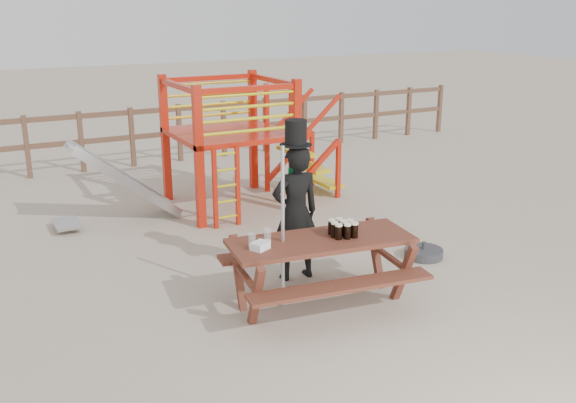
% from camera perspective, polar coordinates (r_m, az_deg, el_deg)
% --- Properties ---
extents(ground, '(60.00, 60.00, 0.00)m').
position_cam_1_polar(ground, '(7.54, 4.25, -7.83)').
color(ground, tan).
rests_on(ground, ground).
extents(back_fence, '(15.09, 0.09, 1.20)m').
position_cam_1_polar(back_fence, '(13.51, -11.67, 6.38)').
color(back_fence, brown).
rests_on(back_fence, ground).
extents(playground_fort, '(4.71, 1.84, 2.10)m').
position_cam_1_polar(playground_fort, '(10.31, -5.64, 5.28)').
color(playground_fort, red).
rests_on(playground_fort, ground).
extents(picnic_table, '(2.15, 1.62, 0.77)m').
position_cam_1_polar(picnic_table, '(7.00, 2.94, -5.50)').
color(picnic_table, brown).
rests_on(picnic_table, ground).
extents(man_with_hat, '(0.61, 0.42, 1.93)m').
position_cam_1_polar(man_with_hat, '(7.54, 0.67, -0.71)').
color(man_with_hat, black).
rests_on(man_with_hat, ground).
extents(metal_pole, '(0.04, 0.04, 1.80)m').
position_cam_1_polar(metal_pole, '(6.77, -0.46, -2.50)').
color(metal_pole, '#B2B2B7').
rests_on(metal_pole, ground).
extents(parasol_base, '(0.50, 0.50, 0.21)m').
position_cam_1_polar(parasol_base, '(8.61, 11.96, -4.49)').
color(parasol_base, '#323237').
rests_on(parasol_base, ground).
extents(paper_bag, '(0.22, 0.21, 0.08)m').
position_cam_1_polar(paper_bag, '(6.58, -2.50, -3.96)').
color(paper_bag, white).
rests_on(paper_bag, picnic_table).
extents(stout_pints, '(0.27, 0.28, 0.17)m').
position_cam_1_polar(stout_pints, '(6.96, 4.86, -2.42)').
color(stout_pints, black).
rests_on(stout_pints, picnic_table).
extents(empty_glasses, '(0.29, 0.15, 0.15)m').
position_cam_1_polar(empty_glasses, '(6.71, -2.52, -3.28)').
color(empty_glasses, silver).
rests_on(empty_glasses, picnic_table).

